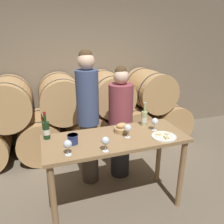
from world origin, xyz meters
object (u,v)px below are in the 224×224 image
at_px(wine_glass_far_left, 68,145).
at_px(person_right, 121,123).
at_px(wine_bottle_white, 144,118).
at_px(bread_basket, 122,128).
at_px(person_left, 88,117).
at_px(wine_glass_center, 128,128).
at_px(blue_crock, 73,139).
at_px(wine_glass_left, 105,141).
at_px(wine_glass_right, 155,122).
at_px(tasting_table, 116,149).
at_px(wine_bottle_red, 46,130).
at_px(cheese_plate, 164,136).

bearing_deg(wine_glass_far_left, person_right, 43.94).
distance_m(wine_bottle_white, bread_basket, 0.34).
distance_m(person_left, wine_glass_center, 0.70).
relative_size(person_left, blue_crock, 16.14).
bearing_deg(wine_glass_left, bread_basket, 49.72).
bearing_deg(wine_glass_right, bread_basket, 167.52).
bearing_deg(wine_glass_far_left, blue_crock, 69.23).
relative_size(wine_glass_far_left, wine_glass_right, 1.00).
bearing_deg(blue_crock, tasting_table, 0.35).
height_order(tasting_table, bread_basket, bread_basket).
distance_m(wine_glass_left, wine_glass_right, 0.74).
height_order(tasting_table, person_left, person_left).
distance_m(person_left, wine_glass_far_left, 0.88).
xyz_separation_m(bread_basket, wine_glass_left, (-0.31, -0.36, 0.07)).
bearing_deg(wine_bottle_white, person_left, 147.41).
relative_size(person_right, wine_glass_far_left, 10.57).
bearing_deg(person_right, wine_glass_left, -119.43).
bearing_deg(wine_glass_center, tasting_table, 159.15).
relative_size(tasting_table, wine_bottle_white, 5.33).
relative_size(wine_bottle_red, cheese_plate, 1.14).
bearing_deg(wine_glass_far_left, wine_bottle_red, 112.32).
bearing_deg(tasting_table, wine_glass_right, 2.75).
bearing_deg(person_right, person_left, 179.99).
bearing_deg(wine_glass_left, person_left, 88.52).
xyz_separation_m(person_left, person_right, (0.45, -0.00, -0.14)).
xyz_separation_m(person_left, wine_glass_left, (-0.02, -0.84, 0.07)).
relative_size(person_right, wine_glass_center, 10.57).
distance_m(person_right, bread_basket, 0.53).
bearing_deg(wine_glass_right, blue_crock, -178.42).
height_order(wine_bottle_white, wine_glass_left, wine_bottle_white).
height_order(wine_bottle_white, blue_crock, wine_bottle_white).
relative_size(wine_bottle_red, wine_bottle_white, 1.04).
bearing_deg(wine_bottle_red, tasting_table, -16.24).
relative_size(person_left, wine_glass_center, 11.99).
height_order(person_right, wine_glass_center, person_right).
relative_size(bread_basket, wine_glass_center, 1.16).
height_order(person_left, bread_basket, person_left).
bearing_deg(tasting_table, person_right, 64.44).
height_order(tasting_table, blue_crock, blue_crock).
bearing_deg(wine_glass_left, wine_glass_right, 22.08).
bearing_deg(person_right, cheese_plate, -73.87).
height_order(wine_bottle_white, bread_basket, wine_bottle_white).
xyz_separation_m(person_left, wine_bottle_red, (-0.54, -0.38, 0.06)).
bearing_deg(wine_glass_right, wine_glass_left, -157.92).
xyz_separation_m(wine_bottle_white, wine_glass_right, (0.05, -0.17, 0.01)).
relative_size(wine_bottle_white, wine_glass_left, 1.93).
relative_size(cheese_plate, wine_glass_center, 1.76).
bearing_deg(tasting_table, person_left, 106.29).
distance_m(wine_bottle_white, wine_glass_right, 0.18).
distance_m(blue_crock, cheese_plate, 0.98).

